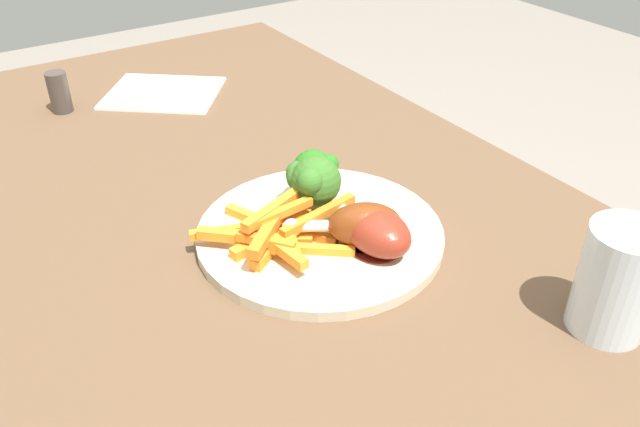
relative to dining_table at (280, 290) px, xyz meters
The scene contains 10 objects.
dining_table is the anchor object (origin of this frame).
dinner_plate 0.13m from the dining_table, 19.18° to the left, with size 0.26×0.26×0.01m, color beige.
broccoli_floret_front 0.16m from the dining_table, 51.77° to the left, with size 0.06×0.06×0.07m.
broccoli_floret_middle 0.16m from the dining_table, 78.66° to the left, with size 0.05×0.05×0.06m.
carrot_fries_pile 0.14m from the dining_table, 28.52° to the right, with size 0.15×0.17×0.04m.
chicken_drumstick_near 0.19m from the dining_table, 22.95° to the left, with size 0.14×0.06×0.04m.
chicken_drumstick_far 0.18m from the dining_table, 21.93° to the left, with size 0.09×0.12×0.05m.
water_glass 0.38m from the dining_table, 27.31° to the left, with size 0.07×0.07×0.10m, color silver.
napkin 0.42m from the dining_table, behind, with size 0.17×0.14×0.00m, color white.
pepper_shaker 0.46m from the dining_table, 163.85° to the right, with size 0.03×0.03×0.06m, color #423833.
Camera 1 is at (0.54, -0.29, 1.13)m, focal length 36.61 mm.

